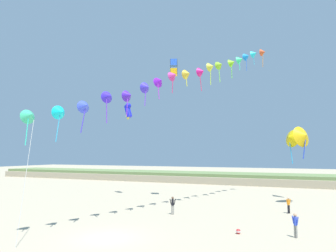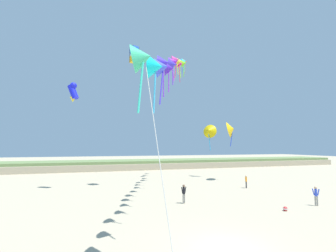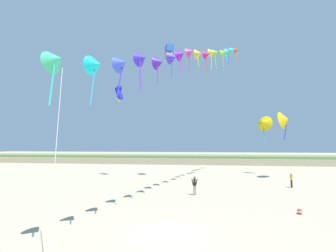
{
  "view_description": "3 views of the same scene",
  "coord_description": "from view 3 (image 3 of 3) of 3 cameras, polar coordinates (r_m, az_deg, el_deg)",
  "views": [
    {
      "loc": [
        12.57,
        -18.68,
        5.96
      ],
      "look_at": [
        -0.34,
        12.01,
        9.12
      ],
      "focal_mm": 32.0,
      "sensor_mm": 36.0,
      "label": 1
    },
    {
      "loc": [
        -6.61,
        -10.91,
        5.37
      ],
      "look_at": [
        0.48,
        12.3,
        7.61
      ],
      "focal_mm": 24.0,
      "sensor_mm": 36.0,
      "label": 2
    },
    {
      "loc": [
        1.43,
        -12.22,
        4.84
      ],
      "look_at": [
        -1.7,
        12.45,
        6.83
      ],
      "focal_mm": 24.0,
      "sensor_mm": 36.0,
      "label": 3
    }
  ],
  "objects": [
    {
      "name": "person_near_left",
      "position": [
        22.09,
        6.77,
        -14.5
      ],
      "size": [
        0.61,
        0.28,
        1.76
      ],
      "color": "gray",
      "rests_on": "ground"
    },
    {
      "name": "beach_ball",
      "position": [
        18.94,
        30.45,
        -18.19
      ],
      "size": [
        0.36,
        0.36,
        0.36
      ],
      "color": "red",
      "rests_on": "ground"
    },
    {
      "name": "ground_plane",
      "position": [
        13.22,
        0.59,
        -26.04
      ],
      "size": [
        240.0,
        240.0,
        0.0
      ],
      "primitive_type": "plane",
      "color": "tan"
    },
    {
      "name": "person_mid_center",
      "position": [
        29.05,
        28.84,
        -11.7
      ],
      "size": [
        0.48,
        0.45,
        1.65
      ],
      "color": "black",
      "rests_on": "ground"
    },
    {
      "name": "large_kite_high_solo",
      "position": [
        33.95,
        0.28,
        18.12
      ],
      "size": [
        1.25,
        1.25,
        2.2
      ],
      "color": "#F2AD13"
    },
    {
      "name": "large_kite_outer_drift",
      "position": [
        34.73,
        -12.32,
        8.17
      ],
      "size": [
        1.68,
        1.35,
        2.59
      ],
      "color": "#181FE9"
    },
    {
      "name": "large_kite_low_lead",
      "position": [
        35.26,
        27.6,
        1.37
      ],
      "size": [
        2.75,
        2.89,
        4.13
      ],
      "color": "yellow"
    },
    {
      "name": "kite_banner_string",
      "position": [
        26.98,
        7.85,
        17.61
      ],
      "size": [
        14.98,
        33.06,
        22.17
      ],
      "color": "#3BCB8F"
    },
    {
      "name": "dune_ridge",
      "position": [
        57.65,
        5.87,
        -8.35
      ],
      "size": [
        120.0,
        11.04,
        2.02
      ],
      "color": "tan",
      "rests_on": "ground"
    },
    {
      "name": "large_kite_mid_trail",
      "position": [
        39.15,
        23.16,
        0.72
      ],
      "size": [
        2.64,
        2.66,
        4.8
      ],
      "color": "#DBBD0C"
    }
  ]
}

